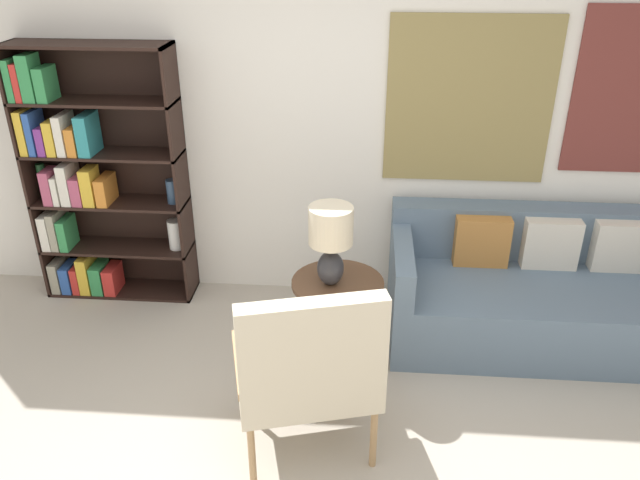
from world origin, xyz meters
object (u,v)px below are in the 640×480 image
object	(u,v)px
couch	(549,293)
table_lamp	(331,237)
armchair	(309,367)
bookshelf	(88,184)
side_table	(338,289)

from	to	relation	value
couch	table_lamp	bearing A→B (deg)	-164.11
couch	armchair	bearing A→B (deg)	-140.06
bookshelf	side_table	world-z (taller)	bookshelf
armchair	side_table	bearing A→B (deg)	83.75
bookshelf	couch	bearing A→B (deg)	-5.31
bookshelf	table_lamp	world-z (taller)	bookshelf
side_table	table_lamp	size ratio (longest dim) A/B	1.12
bookshelf	table_lamp	xyz separation A→B (m)	(1.74, -0.70, 0.00)
armchair	side_table	size ratio (longest dim) A/B	1.81
bookshelf	side_table	size ratio (longest dim) A/B	3.22
bookshelf	armchair	distance (m)	2.30
couch	table_lamp	world-z (taller)	table_lamp
couch	table_lamp	xyz separation A→B (m)	(-1.43, -0.41, 0.56)
bookshelf	armchair	xyz separation A→B (m)	(1.69, -1.53, -0.28)
bookshelf	armchair	bearing A→B (deg)	-42.18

